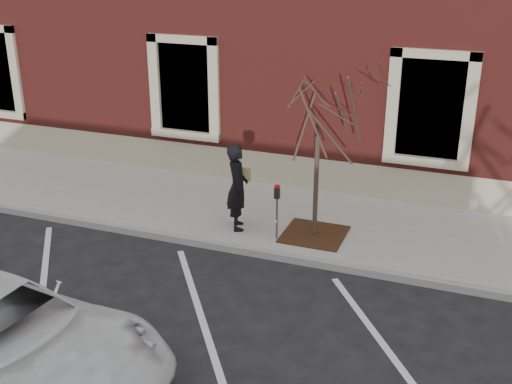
% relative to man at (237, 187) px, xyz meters
% --- Properties ---
extents(ground, '(120.00, 120.00, 0.00)m').
position_rel_man_xyz_m(ground, '(0.48, -0.78, -1.08)').
color(ground, '#28282B').
rests_on(ground, ground).
extents(sidewalk_near, '(40.00, 3.50, 0.15)m').
position_rel_man_xyz_m(sidewalk_near, '(0.48, 0.97, -1.00)').
color(sidewalk_near, '#BBBAB0').
rests_on(sidewalk_near, ground).
extents(curb_near, '(40.00, 0.12, 0.15)m').
position_rel_man_xyz_m(curb_near, '(0.48, -0.83, -1.00)').
color(curb_near, '#9E9E99').
rests_on(curb_near, ground).
extents(parking_stripes, '(28.00, 4.40, 0.01)m').
position_rel_man_xyz_m(parking_stripes, '(0.48, -2.98, -1.07)').
color(parking_stripes, silver).
rests_on(parking_stripes, ground).
extents(building_civic, '(40.00, 8.62, 8.00)m').
position_rel_man_xyz_m(building_civic, '(0.48, 6.96, 2.92)').
color(building_civic, maroon).
rests_on(building_civic, ground).
extents(man, '(0.70, 0.80, 1.85)m').
position_rel_man_xyz_m(man, '(0.00, 0.00, 0.00)').
color(man, black).
rests_on(man, sidewalk_near).
extents(parking_meter, '(0.11, 0.08, 1.17)m').
position_rel_man_xyz_m(parking_meter, '(0.95, -0.21, -0.11)').
color(parking_meter, '#595B60').
rests_on(parking_meter, sidewalk_near).
extents(tree_grate, '(1.26, 1.26, 0.03)m').
position_rel_man_xyz_m(tree_grate, '(1.63, 0.22, -0.91)').
color(tree_grate, '#432A15').
rests_on(tree_grate, sidewalk_near).
extents(sapling, '(2.32, 2.32, 3.86)m').
position_rel_man_xyz_m(sapling, '(1.63, 0.22, 1.77)').
color(sapling, '#48332B').
rests_on(sapling, sidewalk_near).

